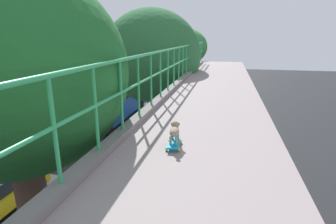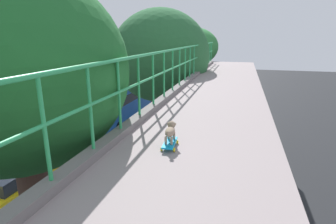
# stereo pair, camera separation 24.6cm
# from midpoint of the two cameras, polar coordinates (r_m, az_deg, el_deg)

# --- Properties ---
(car_white_fifth) EXTENTS (1.80, 4.41, 1.48)m
(car_white_fifth) POSITION_cam_midpoint_polar(r_m,az_deg,el_deg) (13.35, -13.40, -12.06)
(car_white_fifth) COLOR white
(car_white_fifth) RESTS_ON ground
(city_bus) EXTENTS (2.49, 11.91, 3.17)m
(city_bus) POSITION_cam_midpoint_polar(r_m,az_deg,el_deg) (22.60, -12.23, 2.54)
(city_bus) COLOR #144392
(city_bus) RESTS_ON ground
(roadside_tree_mid) EXTENTS (3.93, 3.93, 8.09)m
(roadside_tree_mid) POSITION_cam_midpoint_polar(r_m,az_deg,el_deg) (5.34, -31.41, 6.10)
(roadside_tree_mid) COLOR #4E362E
(roadside_tree_mid) RESTS_ON ground
(roadside_tree_far) EXTENTS (4.58, 4.58, 8.15)m
(roadside_tree_far) POSITION_cam_midpoint_polar(r_m,az_deg,el_deg) (12.77, -4.08, 11.67)
(roadside_tree_far) COLOR #4F362A
(roadside_tree_far) RESTS_ON ground
(roadside_tree_farthest) EXTENTS (3.69, 3.69, 7.53)m
(roadside_tree_farthest) POSITION_cam_midpoint_polar(r_m,az_deg,el_deg) (19.88, 2.60, 13.50)
(roadside_tree_farthest) COLOR #49332E
(roadside_tree_farthest) RESTS_ON ground
(toy_skateboard) EXTENTS (0.23, 0.46, 0.08)m
(toy_skateboard) POSITION_cam_midpoint_polar(r_m,az_deg,el_deg) (3.86, -0.53, -6.67)
(toy_skateboard) COLOR #0E96D7
(toy_skateboard) RESTS_ON overpass_deck
(small_dog) EXTENTS (0.16, 0.39, 0.27)m
(small_dog) POSITION_cam_midpoint_polar(r_m,az_deg,el_deg) (3.83, -0.43, -3.96)
(small_dog) COLOR gray
(small_dog) RESTS_ON toy_skateboard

